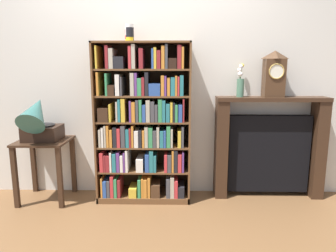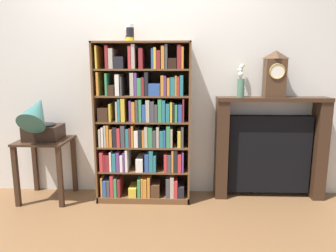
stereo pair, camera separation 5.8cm
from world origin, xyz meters
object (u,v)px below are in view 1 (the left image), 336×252
(fireplace_mantel, at_px, (269,148))
(mantel_clock, at_px, (274,74))
(side_table_left, at_px, (45,155))
(flower_vase, at_px, (240,83))
(bookshelf, at_px, (144,128))
(cup_stack, at_px, (129,33))
(gramophone, at_px, (38,120))

(fireplace_mantel, bearing_deg, mantel_clock, -88.42)
(side_table_left, xyz_separation_m, flower_vase, (1.99, 0.13, 0.73))
(bookshelf, xyz_separation_m, side_table_left, (-1.01, -0.04, -0.28))
(bookshelf, bearing_deg, cup_stack, 159.38)
(cup_stack, height_order, mantel_clock, cup_stack)
(gramophone, bearing_deg, side_table_left, 90.00)
(gramophone, xyz_separation_m, fireplace_mantel, (2.32, 0.22, -0.33))
(mantel_clock, bearing_deg, fireplace_mantel, 91.58)
(side_table_left, bearing_deg, cup_stack, 5.88)
(gramophone, distance_m, mantel_clock, 2.37)
(cup_stack, bearing_deg, side_table_left, -174.12)
(cup_stack, relative_size, gramophone, 0.33)
(gramophone, relative_size, flower_vase, 1.56)
(gramophone, distance_m, fireplace_mantel, 2.35)
(side_table_left, relative_size, mantel_clock, 1.38)
(bookshelf, xyz_separation_m, fireplace_mantel, (1.30, 0.10, -0.23))
(fireplace_mantel, relative_size, flower_vase, 3.39)
(mantel_clock, bearing_deg, gramophone, -175.10)
(bookshelf, relative_size, flower_vase, 4.82)
(gramophone, height_order, flower_vase, flower_vase)
(side_table_left, bearing_deg, gramophone, -90.00)
(side_table_left, bearing_deg, bookshelf, 2.38)
(fireplace_mantel, relative_size, mantel_clock, 2.46)
(bookshelf, xyz_separation_m, flower_vase, (0.97, 0.09, 0.44))
(mantel_clock, bearing_deg, side_table_left, -177.03)
(cup_stack, relative_size, flower_vase, 0.52)
(gramophone, bearing_deg, bookshelf, 6.79)
(cup_stack, distance_m, fireplace_mantel, 1.84)
(side_table_left, bearing_deg, mantel_clock, 2.97)
(cup_stack, height_order, gramophone, cup_stack)
(fireplace_mantel, height_order, mantel_clock, mantel_clock)
(bookshelf, bearing_deg, gramophone, -173.21)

